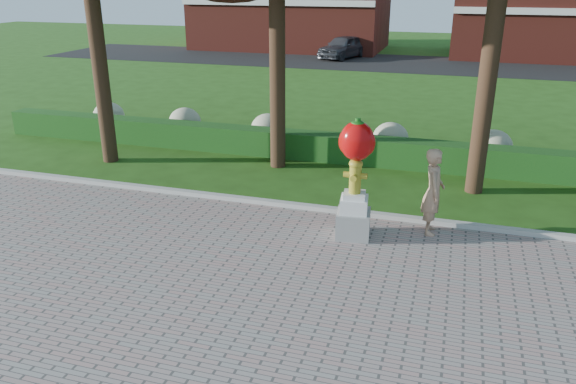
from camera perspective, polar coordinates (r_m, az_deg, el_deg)
The scene contains 10 objects.
ground at distance 10.73m, azimuth -0.74°, elevation -8.07°, with size 100.00×100.00×0.00m, color #234912.
curb at distance 13.30m, azimuth 3.20°, elevation -1.74°, with size 40.00×0.18×0.15m, color #ADADA5.
lawn_hedge at distance 16.88m, azimuth 6.52°, elevation 4.34°, with size 24.00×0.70×0.80m, color #134516.
hydrangea_row at distance 17.70m, azimuth 8.98°, elevation 5.52°, with size 20.10×1.10×0.99m.
street at distance 37.39m, azimuth 12.76°, elevation 12.59°, with size 50.00×8.00×0.02m, color black.
building_left at distance 44.84m, azimuth 0.34°, elevation 18.90°, with size 14.00×8.00×7.00m, color maroon.
building_right at distance 43.27m, azimuth 24.91°, elevation 16.58°, with size 12.00×8.00×6.40m, color maroon.
hydrant_sculpture at distance 11.59m, azimuth 6.86°, elevation 1.65°, with size 0.78×0.78×2.57m.
woman at distance 12.22m, azimuth 14.54°, elevation 0.05°, with size 0.69×0.45×1.88m, color tan.
parked_car at distance 39.15m, azimuth 5.62°, elevation 14.47°, with size 1.77×4.39×1.50m, color #3D3F44.
Camera 1 is at (2.87, -8.91, 5.23)m, focal length 35.00 mm.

